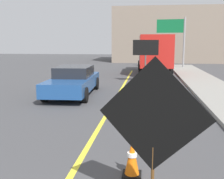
% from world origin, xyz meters
% --- Properties ---
extents(lane_center_stripe, '(0.14, 36.00, 0.01)m').
position_xyz_m(lane_center_stripe, '(0.00, 6.00, 0.00)').
color(lane_center_stripe, yellow).
rests_on(lane_center_stripe, ground).
extents(roadwork_sign, '(1.59, 0.41, 2.33)m').
position_xyz_m(roadwork_sign, '(1.52, 2.75, 1.47)').
color(roadwork_sign, '#593819').
rests_on(roadwork_sign, ground).
extents(arrow_board_trailer, '(1.60, 1.83, 2.70)m').
position_xyz_m(arrow_board_trailer, '(1.26, 16.47, 0.48)').
color(arrow_board_trailer, orange).
rests_on(arrow_board_trailer, ground).
extents(box_truck, '(2.81, 7.38, 3.11)m').
position_xyz_m(box_truck, '(1.91, 22.11, 1.72)').
color(box_truck, black).
rests_on(box_truck, ground).
extents(pickup_car, '(2.15, 5.23, 1.38)m').
position_xyz_m(pickup_car, '(-2.16, 11.90, 0.70)').
color(pickup_car, navy).
rests_on(pickup_car, ground).
extents(highway_guide_sign, '(2.78, 0.38, 5.00)m').
position_xyz_m(highway_guide_sign, '(4.12, 27.05, 3.42)').
color(highway_guide_sign, gray).
rests_on(highway_guide_sign, ground).
extents(far_building_block, '(17.84, 9.04, 7.02)m').
position_xyz_m(far_building_block, '(5.75, 38.27, 3.51)').
color(far_building_block, gray).
rests_on(far_building_block, ground).
extents(traffic_cone_near_sign, '(0.36, 0.36, 0.73)m').
position_xyz_m(traffic_cone_near_sign, '(1.16, 3.94, 0.36)').
color(traffic_cone_near_sign, black).
rests_on(traffic_cone_near_sign, ground).
extents(traffic_cone_mid_lane, '(0.36, 0.36, 0.66)m').
position_xyz_m(traffic_cone_mid_lane, '(1.23, 7.08, 0.33)').
color(traffic_cone_mid_lane, black).
rests_on(traffic_cone_mid_lane, ground).
extents(traffic_cone_far_lane, '(0.36, 0.36, 0.61)m').
position_xyz_m(traffic_cone_far_lane, '(1.22, 10.24, 0.30)').
color(traffic_cone_far_lane, black).
rests_on(traffic_cone_far_lane, ground).
extents(traffic_cone_curbside, '(0.36, 0.36, 0.66)m').
position_xyz_m(traffic_cone_curbside, '(0.90, 13.30, 0.32)').
color(traffic_cone_curbside, black).
rests_on(traffic_cone_curbside, ground).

